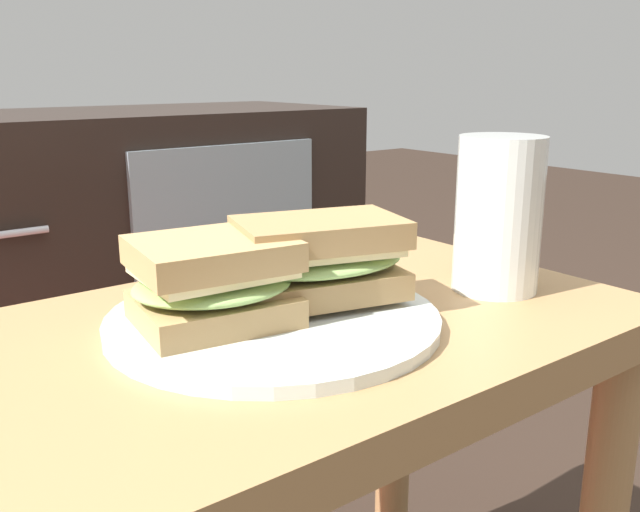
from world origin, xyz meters
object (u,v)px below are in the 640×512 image
Objects in this scene: sandwich_front at (213,281)px; sandwich_back at (322,259)px; beer_glass at (498,217)px; tv_cabinet at (129,249)px; plate at (271,318)px.

sandwich_front is 0.84× the size of sandwich_back.
beer_glass reaches higher than sandwich_front.
sandwich_front is (-0.31, -0.94, 0.21)m from tv_cabinet.
beer_glass is at bearing -12.92° from plate.
tv_cabinet is 7.04× the size of sandwich_front.
sandwich_back is (0.09, -0.02, 0.01)m from sandwich_front.
tv_cabinet reaches higher than sandwich_back.
tv_cabinet is 1.00m from sandwich_back.
plate is 0.06m from sandwich_back.
sandwich_back is (0.05, -0.01, 0.04)m from plate.
sandwich_front is 0.09m from sandwich_back.
sandwich_front reaches higher than plate.
sandwich_back is at bearing -9.30° from sandwich_front.
tv_cabinet is 1.01m from sandwich_front.
tv_cabinet is at bearing 74.66° from plate.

